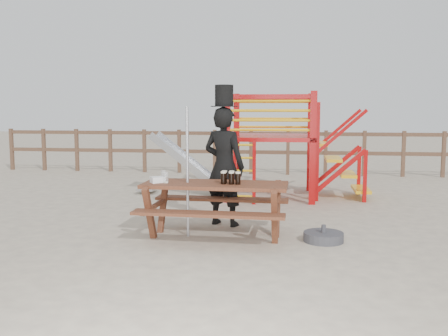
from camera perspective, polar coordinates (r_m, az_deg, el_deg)
The scene contains 10 objects.
ground at distance 6.77m, azimuth 2.26°, elevation -8.41°, with size 60.00×60.00×0.00m, color #BEAF94.
back_fence at distance 13.56m, azimuth 5.21°, elevation 2.37°, with size 15.09×0.09×1.20m.
playground_fort at distance 10.13m, azimuth 5.00°, elevation 2.79°, with size 4.71×1.84×2.10m.
picnic_table at distance 6.88m, azimuth -1.02°, elevation -4.05°, with size 2.00×1.40×0.76m.
man_with_hat at distance 7.56m, azimuth 0.02°, elevation 0.56°, with size 0.77×0.64×2.13m.
metal_pole at distance 6.90m, azimuth -4.20°, elevation -0.50°, with size 0.04×0.04×1.80m, color #B2B2B7.
parasol_base at distance 6.89m, azimuth 11.30°, elevation -7.72°, with size 0.54×0.54×0.23m.
paper_bag at distance 6.93m, azimuth -7.61°, elevation -1.34°, with size 0.18×0.14×0.08m, color white.
stout_pints at distance 6.75m, azimuth 0.66°, elevation -1.10°, with size 0.27×0.17×0.17m.
empty_glasses at distance 6.97m, azimuth -6.79°, elevation -1.04°, with size 0.15×0.25×0.15m.
Camera 1 is at (0.64, -6.51, 1.78)m, focal length 40.00 mm.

